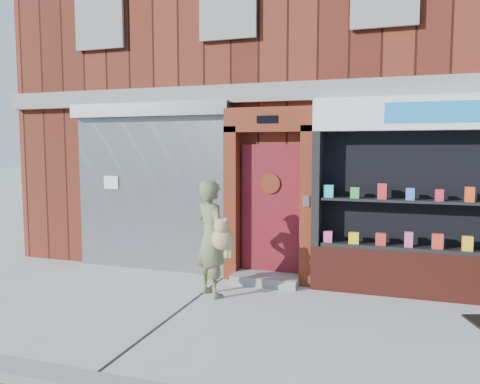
% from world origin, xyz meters
% --- Properties ---
extents(ground, '(80.00, 80.00, 0.00)m').
position_xyz_m(ground, '(0.00, 0.00, 0.00)').
color(ground, '#9E9E99').
rests_on(ground, ground).
extents(building, '(12.00, 8.16, 8.00)m').
position_xyz_m(building, '(-0.00, 5.99, 4.00)').
color(building, '#4C1A11').
rests_on(building, ground).
extents(shutter_bay, '(3.10, 0.30, 3.04)m').
position_xyz_m(shutter_bay, '(-3.00, 1.93, 1.72)').
color(shutter_bay, gray).
rests_on(shutter_bay, ground).
extents(red_door_bay, '(1.52, 0.58, 2.90)m').
position_xyz_m(red_door_bay, '(-0.75, 1.86, 1.46)').
color(red_door_bay, '#5D1F0F').
rests_on(red_door_bay, ground).
extents(pharmacy_bay, '(3.50, 0.41, 3.00)m').
position_xyz_m(pharmacy_bay, '(1.75, 1.81, 1.37)').
color(pharmacy_bay, '#5B1E15').
rests_on(pharmacy_bay, ground).
extents(woman, '(0.77, 0.72, 1.76)m').
position_xyz_m(woman, '(-1.36, 0.83, 0.89)').
color(woman, '#666A46').
rests_on(woman, ground).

